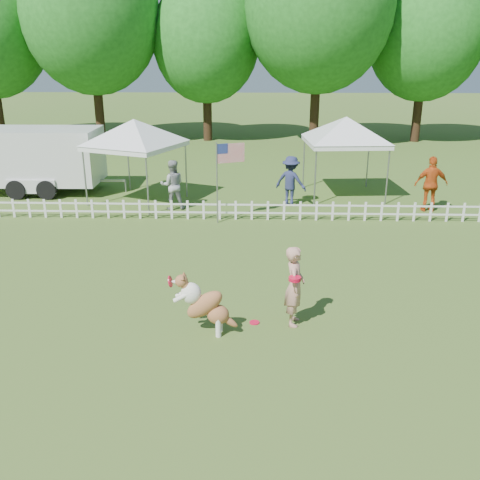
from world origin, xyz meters
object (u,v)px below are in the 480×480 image
at_px(canopy_tent_left, 136,162).
at_px(spectator_c, 431,184).
at_px(handler, 295,286).
at_px(canopy_tent_right, 344,158).
at_px(cargo_trailer, 40,160).
at_px(dog, 206,305).
at_px(flag_pole, 217,184).
at_px(spectator_b, 291,181).
at_px(frisbee_on_turf, 254,322).
at_px(spectator_a, 172,185).

xyz_separation_m(canopy_tent_left, spectator_c, (9.77, -0.89, -0.48)).
bearing_deg(canopy_tent_left, handler, -38.49).
relative_size(canopy_tent_right, cargo_trailer, 0.51).
height_order(dog, cargo_trailer, cargo_trailer).
bearing_deg(spectator_c, dog, 51.34).
relative_size(handler, spectator_c, 0.87).
height_order(canopy_tent_right, flag_pole, canopy_tent_right).
height_order(handler, spectator_c, spectator_c).
height_order(dog, spectator_b, spectator_b).
bearing_deg(cargo_trailer, canopy_tent_left, -18.69).
height_order(cargo_trailer, spectator_c, cargo_trailer).
distance_m(handler, flag_pole, 6.64).
bearing_deg(frisbee_on_turf, flag_pole, 100.46).
bearing_deg(canopy_tent_left, frisbee_on_turf, -42.45).
relative_size(spectator_b, spectator_c, 0.93).
bearing_deg(spectator_a, handler, 103.05).
height_order(dog, frisbee_on_turf, dog).
height_order(handler, canopy_tent_left, canopy_tent_left).
distance_m(dog, canopy_tent_right, 10.97).
relative_size(dog, spectator_a, 0.71).
distance_m(frisbee_on_turf, spectator_a, 8.31).
distance_m(cargo_trailer, spectator_c, 13.77).
distance_m(frisbee_on_turf, canopy_tent_right, 10.33).
xyz_separation_m(handler, canopy_tent_right, (2.35, 9.74, 0.59)).
distance_m(cargo_trailer, spectator_b, 9.24).
relative_size(handler, spectator_a, 0.96).
height_order(handler, spectator_b, spectator_b).
xyz_separation_m(flag_pole, spectator_c, (6.83, 1.50, -0.33)).
distance_m(canopy_tent_left, flag_pole, 3.79).
bearing_deg(flag_pole, spectator_b, 17.27).
xyz_separation_m(canopy_tent_right, spectator_c, (2.55, -1.91, -0.48)).
height_order(frisbee_on_turf, canopy_tent_right, canopy_tent_right).
bearing_deg(spectator_b, cargo_trailer, 16.64).
height_order(flag_pole, spectator_c, flag_pole).
xyz_separation_m(handler, frisbee_on_turf, (-0.75, -0.02, -0.78)).
bearing_deg(spectator_a, canopy_tent_right, -172.70).
bearing_deg(spectator_c, cargo_trailer, -9.07).
xyz_separation_m(dog, cargo_trailer, (-7.05, 10.38, 0.60)).
xyz_separation_m(frisbee_on_turf, flag_pole, (-1.17, 6.36, 1.22)).
distance_m(canopy_tent_left, cargo_trailer, 4.03).
xyz_separation_m(cargo_trailer, spectator_a, (5.20, -2.16, -0.37)).
bearing_deg(frisbee_on_turf, dog, -155.02).
bearing_deg(handler, dog, 109.68).
distance_m(handler, dog, 1.72).
height_order(handler, cargo_trailer, cargo_trailer).
xyz_separation_m(cargo_trailer, flag_pole, (6.78, -3.61, 0.04)).
distance_m(canopy_tent_left, spectator_c, 9.82).
relative_size(flag_pole, spectator_c, 1.36).
xyz_separation_m(canopy_tent_right, flag_pole, (-4.28, -3.41, -0.15)).
bearing_deg(dog, spectator_a, 106.85).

